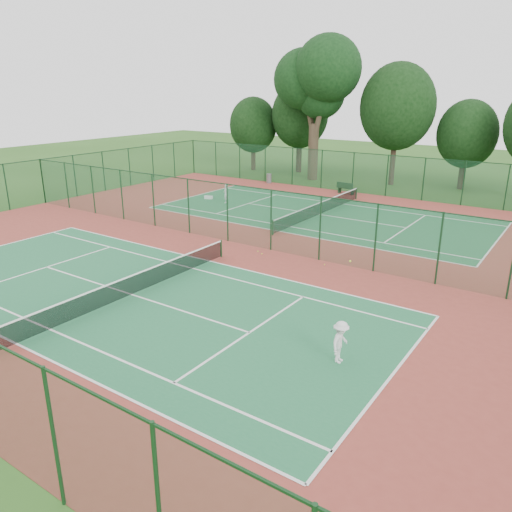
# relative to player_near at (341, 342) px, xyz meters

# --- Properties ---
(ground) EXTENTS (120.00, 120.00, 0.00)m
(ground) POSITION_rel_player_near_xyz_m (-10.12, 9.00, -0.76)
(ground) COLOR #2A581B
(ground) RESTS_ON ground
(red_pad) EXTENTS (40.00, 36.00, 0.01)m
(red_pad) POSITION_rel_player_near_xyz_m (-10.12, 9.00, -0.76)
(red_pad) COLOR maroon
(red_pad) RESTS_ON ground
(court_near) EXTENTS (23.77, 10.97, 0.01)m
(court_near) POSITION_rel_player_near_xyz_m (-10.12, 0.00, -0.75)
(court_near) COLOR #216A3F
(court_near) RESTS_ON red_pad
(court_far) EXTENTS (23.77, 10.97, 0.01)m
(court_far) POSITION_rel_player_near_xyz_m (-10.12, 18.00, -0.75)
(court_far) COLOR #1F6236
(court_far) RESTS_ON red_pad
(fence_north) EXTENTS (40.00, 0.09, 3.50)m
(fence_north) POSITION_rel_player_near_xyz_m (-10.12, 27.00, 1.00)
(fence_north) COLOR #1B5235
(fence_north) RESTS_ON ground
(fence_west) EXTENTS (0.09, 36.00, 3.50)m
(fence_west) POSITION_rel_player_near_xyz_m (-30.12, 9.00, 1.00)
(fence_west) COLOR #184825
(fence_west) RESTS_ON ground
(fence_divider) EXTENTS (40.00, 0.09, 3.50)m
(fence_divider) POSITION_rel_player_near_xyz_m (-10.12, 9.00, 1.00)
(fence_divider) COLOR #1C5431
(fence_divider) RESTS_ON ground
(tennis_net_near) EXTENTS (0.10, 12.90, 0.97)m
(tennis_net_near) POSITION_rel_player_near_xyz_m (-10.12, 0.00, -0.22)
(tennis_net_near) COLOR #153B1D
(tennis_net_near) RESTS_ON ground
(tennis_net_far) EXTENTS (0.10, 12.90, 0.97)m
(tennis_net_far) POSITION_rel_player_near_xyz_m (-10.12, 18.00, -0.22)
(tennis_net_far) COLOR #153A1D
(tennis_net_far) RESTS_ON ground
(player_near) EXTENTS (0.59, 0.98, 1.49)m
(player_near) POSITION_rel_player_near_xyz_m (0.00, 0.00, 0.00)
(player_near) COLOR silver
(player_near) RESTS_ON court_near
(player_far) EXTENTS (0.47, 0.61, 1.50)m
(player_far) POSITION_rel_player_near_xyz_m (-18.15, 17.19, 0.01)
(player_far) COLOR silver
(player_far) RESTS_ON court_far
(trash_bin) EXTENTS (0.53, 0.53, 0.89)m
(trash_bin) POSITION_rel_player_near_xyz_m (-20.11, 26.52, -0.31)
(trash_bin) COLOR slate
(trash_bin) RESTS_ON red_pad
(bench) EXTENTS (1.69, 0.70, 1.01)m
(bench) POSITION_rel_player_near_xyz_m (-11.78, 25.90, -0.23)
(bench) COLOR #13371C
(bench) RESTS_ON red_pad
(kit_bag) EXTENTS (0.74, 0.47, 0.26)m
(kit_bag) POSITION_rel_player_near_xyz_m (-20.25, 17.54, -0.62)
(kit_bag) COLOR white
(kit_bag) RESTS_ON red_pad
(stray_ball_a) EXTENTS (0.07, 0.07, 0.07)m
(stray_ball_a) POSITION_rel_player_near_xyz_m (-8.96, 8.26, -0.72)
(stray_ball_a) COLOR #A8C42D
(stray_ball_a) RESTS_ON red_pad
(stray_ball_b) EXTENTS (0.07, 0.07, 0.07)m
(stray_ball_b) POSITION_rel_player_near_xyz_m (-4.85, 8.40, -0.72)
(stray_ball_b) COLOR yellow
(stray_ball_b) RESTS_ON red_pad
(stray_ball_c) EXTENTS (0.07, 0.07, 0.07)m
(stray_ball_c) POSITION_rel_player_near_xyz_m (-8.53, 8.01, -0.72)
(stray_ball_c) COLOR gold
(stray_ball_c) RESTS_ON red_pad
(big_tree) EXTENTS (8.82, 6.46, 13.55)m
(big_tree) POSITION_rel_player_near_xyz_m (-17.56, 30.90, 8.83)
(big_tree) COLOR #392C1F
(big_tree) RESTS_ON ground
(evergreen_row) EXTENTS (39.00, 5.00, 12.00)m
(evergreen_row) POSITION_rel_player_near_xyz_m (-9.62, 33.25, -0.76)
(evergreen_row) COLOR black
(evergreen_row) RESTS_ON ground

